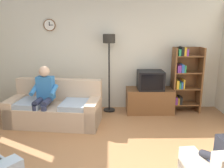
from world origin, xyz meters
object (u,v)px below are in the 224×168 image
object	(u,v)px
tv	(150,80)
floor_lamp	(109,52)
tv_stand	(149,100)
person_on_couch	(44,93)
bookshelf	(184,78)
couch	(55,109)

from	to	relation	value
tv	floor_lamp	xyz separation A→B (m)	(-0.97, 0.12, 0.65)
tv_stand	person_on_couch	xyz separation A→B (m)	(-2.31, -0.74, 0.41)
floor_lamp	bookshelf	bearing A→B (deg)	-0.83
couch	tv	xyz separation A→B (m)	(2.12, 0.61, 0.48)
tv_stand	bookshelf	xyz separation A→B (m)	(0.82, 0.07, 0.53)
bookshelf	tv_stand	bearing A→B (deg)	-174.94
bookshelf	floor_lamp	world-z (taller)	floor_lamp
floor_lamp	tv_stand	bearing A→B (deg)	-5.83
couch	tv	distance (m)	2.26
tv_stand	tv	distance (m)	0.51
tv	couch	bearing A→B (deg)	-164.05
couch	floor_lamp	world-z (taller)	floor_lamp
bookshelf	floor_lamp	size ratio (longest dim) A/B	0.85
bookshelf	person_on_couch	world-z (taller)	bookshelf
couch	tv_stand	distance (m)	2.21
tv_stand	couch	bearing A→B (deg)	-163.45
tv_stand	bookshelf	distance (m)	0.98
couch	person_on_couch	size ratio (longest dim) A/B	1.61
tv	person_on_couch	xyz separation A→B (m)	(-2.31, -0.72, -0.10)
tv	person_on_couch	bearing A→B (deg)	-162.77
tv	bookshelf	size ratio (longest dim) A/B	0.38
bookshelf	person_on_couch	bearing A→B (deg)	-165.45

